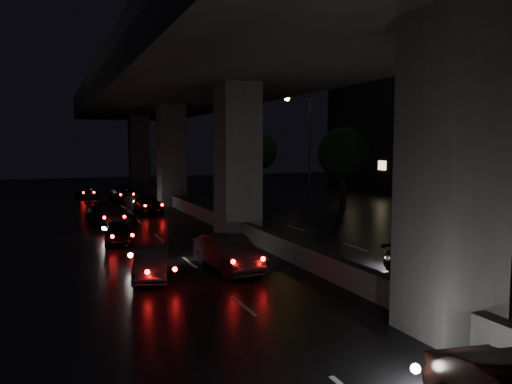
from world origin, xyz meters
TOP-DOWN VIEW (x-y plane):
  - ground at (0.00, 0.00)m, footprint 120.00×120.00m
  - viaduct at (0.00, 5.00)m, footprint 12.00×80.00m
  - median_barrier at (0.00, 5.00)m, footprint 0.45×70.00m
  - building_right_far at (27.00, 20.00)m, footprint 12.00×22.00m
  - tree_c at (11.00, 12.00)m, footprint 3.80×3.80m
  - tree_d at (11.00, 28.00)m, footprint 3.80×3.80m
  - streetlight_far at (10.97, 18.00)m, footprint 2.52×0.44m
  - car_3 at (2.97, -5.99)m, footprint 1.50×3.67m
  - car_4 at (-5.89, -1.83)m, footprint 1.93×3.49m
  - car_5 at (-2.93, -1.78)m, footprint 1.77×4.17m
  - car_6 at (-6.16, 5.27)m, footprint 1.64×3.27m
  - car_7 at (-5.85, 10.99)m, footprint 2.92×4.85m
  - car_8 at (-2.75, 15.59)m, footprint 1.67×3.97m
  - car_9 at (-2.88, 18.23)m, footprint 1.82×3.38m
  - car_10 at (-3.14, 24.62)m, footprint 2.09×4.51m
  - car_11 at (-5.89, 28.53)m, footprint 2.35×4.12m

SIDE VIEW (x-z plane):
  - ground at x=0.00m, z-range 0.00..0.00m
  - median_barrier at x=0.00m, z-range 0.00..0.85m
  - car_9 at x=-2.88m, z-range 0.00..1.06m
  - car_3 at x=2.97m, z-range 0.00..1.06m
  - car_6 at x=-6.16m, z-range 0.00..1.07m
  - car_11 at x=-5.89m, z-range 0.00..1.09m
  - car_4 at x=-5.89m, z-range 0.00..1.09m
  - car_10 at x=-3.14m, z-range 0.00..1.25m
  - car_7 at x=-5.85m, z-range 0.00..1.31m
  - car_5 at x=-2.93m, z-range 0.00..1.34m
  - car_8 at x=-2.75m, z-range 0.00..1.34m
  - tree_c at x=11.00m, z-range 1.13..7.26m
  - tree_d at x=11.00m, z-range 1.13..7.26m
  - streetlight_far at x=10.97m, z-range 1.16..10.16m
  - building_right_far at x=27.00m, z-range 0.00..15.00m
  - viaduct at x=0.00m, z-range 3.09..13.59m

